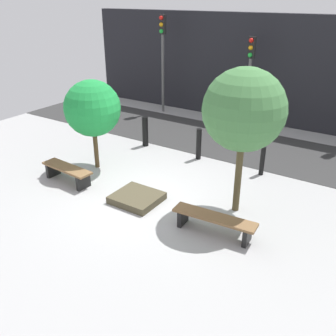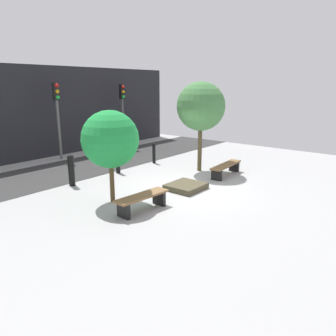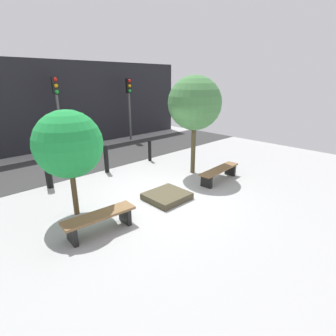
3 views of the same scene
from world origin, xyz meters
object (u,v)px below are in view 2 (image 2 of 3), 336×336
Objects in this scene: tree_behind_right_bench at (201,107)px; bollard_far_left at (71,171)px; planter_bed at (186,187)px; bench_right at (226,167)px; traffic_light_mid_west at (57,107)px; bench_left at (142,200)px; bollard_left at (118,160)px; bollard_center at (154,153)px; traffic_light_mid_east at (123,104)px; tree_behind_left_bench at (110,139)px.

bollard_far_left is at bearing 152.91° from tree_behind_right_bench.
bench_right is at bearing -4.93° from planter_bed.
traffic_light_mid_west is (2.13, 3.86, 1.88)m from bollard_far_left.
bench_left is 1.67× the size of bollard_left.
tree_behind_right_bench reaches higher than bench_left.
bollard_center reaches higher than bench_left.
traffic_light_mid_east reaches higher than planter_bed.
tree_behind_right_bench is at bearing -105.14° from traffic_light_mid_east.
bollard_far_left is (-4.45, 3.49, 0.20)m from bench_right.
tree_behind_right_bench reaches higher than planter_bed.
bollard_center is at bearing 88.97° from bench_right.
tree_behind_left_bench is 0.80× the size of traffic_light_mid_east.
bench_right is 1.84× the size of bollard_far_left.
bollard_center is (-0.18, 3.49, 0.11)m from bench_right.
traffic_light_mid_west is 1.02× the size of traffic_light_mid_east.
planter_bed is (2.32, 0.20, -0.24)m from bench_left.
tree_behind_left_bench is at bearing -135.73° from traffic_light_mid_east.
bench_right is 2.34m from planter_bed.
tree_behind_right_bench is 3.84m from bollard_left.
bollard_far_left is 4.27m from bollard_center.
tree_behind_right_bench is 6.37m from traffic_light_mid_east.
traffic_light_mid_west reaches higher than bench_right.
tree_behind_left_bench is 6.59m from traffic_light_mid_west.
bollard_far_left is (0.18, 2.28, -1.35)m from tree_behind_left_bench.
planter_bed is 0.33× the size of tree_behind_right_bench.
tree_behind_left_bench is at bearing -135.51° from bollard_left.
bench_right is at bearing -102.73° from traffic_light_mid_east.
traffic_light_mid_west is at bearing 103.45° from bench_right.
bollard_far_left is at bearing 180.00° from bollard_left.
bollard_left is 0.29× the size of traffic_light_mid_west.
tree_behind_right_bench reaches higher than tree_behind_left_bench.
traffic_light_mid_east is at bearing 44.15° from bollard_left.
tree_behind_right_bench is at bearing 0.00° from tree_behind_left_bench.
tree_behind_right_bench is 4.03× the size of bollard_center.
bench_left is 0.50× the size of traffic_light_mid_east.
bollard_left reaches higher than bench_right.
bench_left is 7.98m from traffic_light_mid_west.
bollard_left is (-2.32, 2.28, -2.04)m from tree_behind_right_bench.
tree_behind_right_bench is 6.57m from traffic_light_mid_west.
tree_behind_left_bench is (0.00, 1.21, 1.54)m from bench_left.
bench_left is 3.50m from bollard_far_left.
bollard_center reaches higher than bench_right.
planter_bed is 0.34× the size of traffic_light_mid_west.
bollard_far_left is 1.20× the size of bollard_center.
bollard_center is (4.45, 2.28, -1.43)m from tree_behind_left_bench.
bollard_left is 0.30× the size of traffic_light_mid_east.
tree_behind_left_bench is at bearing -94.63° from bollard_far_left.
bollard_far_left is at bearing 137.88° from bench_right.
tree_behind_left_bench reaches higher than bollard_center.
bollard_center is (4.27, 0.00, -0.09)m from bollard_far_left.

